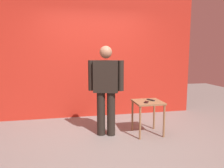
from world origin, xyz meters
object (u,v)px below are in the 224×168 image
at_px(standing_person, 106,86).
at_px(tv_remote, 151,100).
at_px(side_table, 148,107).
at_px(cell_phone, 146,102).

bearing_deg(standing_person, tv_remote, -4.05).
relative_size(side_table, tv_remote, 3.64).
bearing_deg(tv_remote, standing_person, 150.94).
distance_m(standing_person, side_table, 0.86).
height_order(side_table, tv_remote, tv_remote).
bearing_deg(cell_phone, tv_remote, 75.50).
distance_m(side_table, tv_remote, 0.14).
xyz_separation_m(standing_person, cell_phone, (0.69, -0.19, -0.28)).
xyz_separation_m(side_table, cell_phone, (-0.06, -0.08, 0.11)).
bearing_deg(side_table, standing_person, 171.76).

